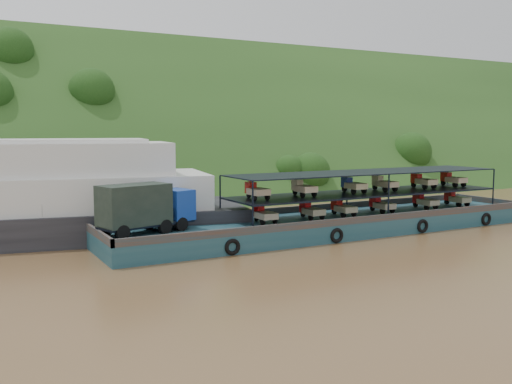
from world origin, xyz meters
TOP-DOWN VIEW (x-y plane):
  - ground at (0.00, 0.00)m, footprint 160.00×160.00m
  - hillside at (0.00, 36.00)m, footprint 140.00×39.60m
  - cargo_barge at (2.31, 0.98)m, footprint 35.00×7.18m

SIDE VIEW (x-z plane):
  - ground at x=0.00m, z-range 0.00..0.00m
  - hillside at x=0.00m, z-range -19.80..19.80m
  - cargo_barge at x=2.31m, z-range -1.18..3.36m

